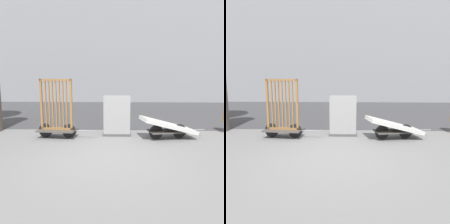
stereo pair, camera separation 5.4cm
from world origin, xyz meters
The scene contains 6 objects.
ground_plane centered at (0.00, 0.00, 0.00)m, with size 60.00×60.00×0.00m, color slate.
road_strip centered at (0.00, 8.41, 0.00)m, with size 56.00×10.75×0.01m.
building_facade centered at (0.00, 15.79, 4.61)m, with size 48.00×4.00×9.21m.
bike_cart_with_bedframe centered at (-1.86, 1.85, 0.68)m, with size 1.99×0.74×1.98m.
bike_cart_with_mattress centered at (1.86, 1.85, 0.42)m, with size 2.28×1.17×0.77m.
utility_cabinet centered at (0.16, 2.26, 0.65)m, with size 0.98×0.45×1.40m.
Camera 2 is at (0.31, -5.30, 1.95)m, focal length 35.00 mm.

